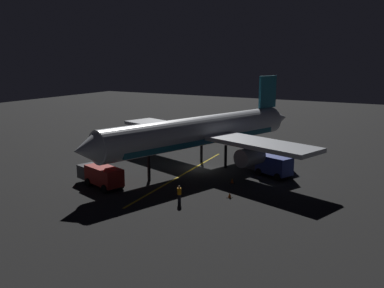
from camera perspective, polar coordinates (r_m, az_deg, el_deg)
The scene contains 8 objects.
ground_plane at distance 54.18m, azimuth 1.03°, elevation -3.35°, with size 180.00×180.00×0.20m, color black.
apron_guide_stripe at distance 50.94m, azimuth -1.42°, elevation -4.22°, with size 0.24×24.98×0.01m, color gold.
airliner at distance 53.55m, azimuth 1.49°, elevation 1.61°, with size 30.73×35.02×11.26m.
baggage_truck at distance 47.42m, azimuth -12.16°, elevation -4.18°, with size 6.85×3.94×2.29m.
catering_truck at distance 51.27m, azimuth 10.50°, elevation -2.83°, with size 6.27×4.23×2.53m.
ground_crew_worker at distance 41.36m, azimuth -1.72°, elevation -6.75°, with size 0.40×0.40×1.74m.
traffic_cone_near_left at distance 43.14m, azimuth 5.09°, elevation -6.90°, with size 0.50×0.50×0.55m.
traffic_cone_near_right at distance 47.96m, azimuth 5.43°, elevation -4.98°, with size 0.50×0.50×0.55m.
Camera 1 is at (-24.52, 46.22, 13.99)m, focal length 39.61 mm.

